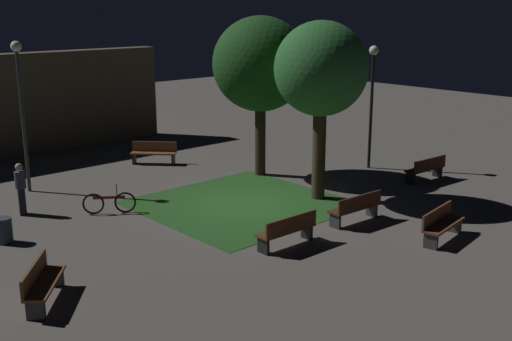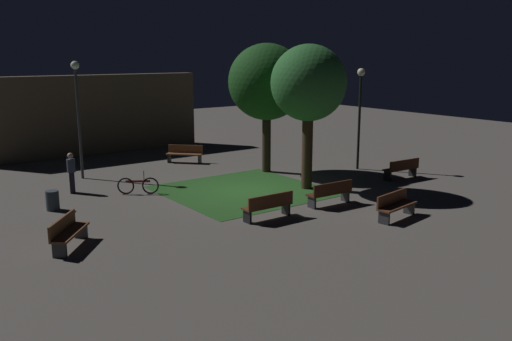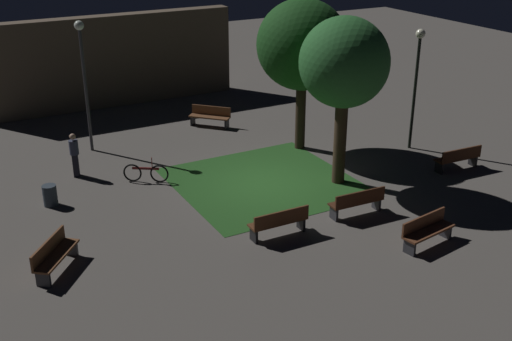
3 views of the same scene
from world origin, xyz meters
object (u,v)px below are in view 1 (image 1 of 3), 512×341
object	(u,v)px
bench_corner	(427,168)
lamp_post_plaza_west	(20,93)
trash_bin	(4,230)
lamp_post_near_wall	(372,86)
bench_near_trees	(288,230)
pedestrian	(21,188)
tree_back_left	(260,65)
bicycle	(109,203)
bench_by_lamp	(441,223)
tree_near_wall	(321,71)
bench_front_right	(356,207)
bench_back_row	(41,282)
bench_path_side	(154,152)

from	to	relation	value
bench_corner	lamp_post_plaza_west	distance (m)	14.35
trash_bin	lamp_post_near_wall	bearing A→B (deg)	-6.39
lamp_post_plaza_west	trash_bin	xyz separation A→B (m)	(-2.52, -4.30, -3.05)
bench_near_trees	lamp_post_plaza_west	size ratio (longest dim) A/B	0.36
bench_near_trees	pedestrian	size ratio (longest dim) A/B	1.12
tree_back_left	trash_bin	size ratio (longest dim) A/B	8.37
bench_near_trees	lamp_post_near_wall	size ratio (longest dim) A/B	0.38
bicycle	pedestrian	world-z (taller)	pedestrian
bench_by_lamp	pedestrian	distance (m)	12.35
lamp_post_plaza_west	pedestrian	world-z (taller)	lamp_post_plaza_west
bench_near_trees	tree_near_wall	distance (m)	5.86
bench_front_right	lamp_post_near_wall	xyz separation A→B (m)	(5.48, 3.81, 2.72)
bench_back_row	lamp_post_near_wall	bearing A→B (deg)	9.95
bench_near_trees	bench_front_right	xyz separation A→B (m)	(2.83, 0.00, 0.00)
bench_near_trees	bench_path_side	bearing A→B (deg)	76.37
bench_back_row	tree_near_wall	bearing A→B (deg)	6.57
trash_bin	bench_front_right	bearing A→B (deg)	-32.87
bench_corner	trash_bin	world-z (taller)	bench_corner
bench_corner	tree_back_left	xyz separation A→B (m)	(-3.86, 4.72, 3.63)
tree_back_left	tree_near_wall	distance (m)	3.56
tree_near_wall	pedestrian	world-z (taller)	tree_near_wall
lamp_post_plaza_west	lamp_post_near_wall	distance (m)	12.66
bicycle	tree_near_wall	bearing A→B (deg)	-28.57
bench_front_right	bench_back_row	bearing A→B (deg)	172.04
lamp_post_near_wall	bench_corner	bearing A→B (deg)	-90.04
bench_near_trees	trash_bin	bearing A→B (deg)	135.51
pedestrian	lamp_post_plaza_west	bearing A→B (deg)	62.81
lamp_post_near_wall	bench_path_side	bearing A→B (deg)	133.25
bench_back_row	bench_by_lamp	world-z (taller)	same
lamp_post_plaza_west	bicycle	world-z (taller)	lamp_post_plaza_west
bench_path_side	tree_near_wall	distance (m)	8.61
bench_corner	bicycle	world-z (taller)	bicycle
bench_back_row	tree_back_left	size ratio (longest dim) A/B	0.29
bench_back_row	bench_path_side	distance (m)	12.32
tree_near_wall	trash_bin	size ratio (longest dim) A/B	8.23
bench_near_trees	lamp_post_near_wall	distance (m)	9.54
bench_path_side	bench_corner	size ratio (longest dim) A/B	0.90
bench_back_row	bench_corner	distance (m)	14.50
bench_path_side	pedestrian	bearing A→B (deg)	-157.46
tree_back_left	tree_near_wall	bearing A→B (deg)	-100.08
bench_near_trees	lamp_post_plaza_west	xyz separation A→B (m)	(-2.92, 9.64, 2.92)
bench_by_lamp	tree_back_left	distance (m)	9.17
bench_back_row	bench_by_lamp	bearing A→B (deg)	-21.00
bench_near_trees	lamp_post_plaza_west	distance (m)	10.49
bench_back_row	bench_corner	bearing A→B (deg)	-0.27
bench_back_row	bench_path_side	size ratio (longest dim) A/B	1.04
tree_near_wall	lamp_post_plaza_west	size ratio (longest dim) A/B	1.13
bench_path_side	tree_near_wall	bearing A→B (deg)	-79.64
bench_near_trees	trash_bin	size ratio (longest dim) A/B	2.58
bench_corner	bench_back_row	bearing A→B (deg)	179.73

